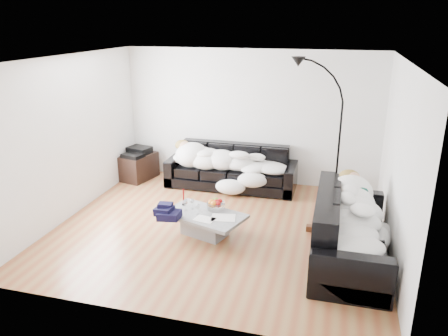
% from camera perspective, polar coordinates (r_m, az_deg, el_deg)
% --- Properties ---
extents(ground, '(5.00, 5.00, 0.00)m').
position_cam_1_polar(ground, '(6.93, -0.65, -7.84)').
color(ground, brown).
rests_on(ground, ground).
extents(wall_back, '(5.00, 0.02, 2.60)m').
position_cam_1_polar(wall_back, '(8.57, 3.41, 6.62)').
color(wall_back, silver).
rests_on(wall_back, ground).
extents(wall_left, '(0.02, 4.50, 2.60)m').
position_cam_1_polar(wall_left, '(7.50, -19.44, 3.78)').
color(wall_left, silver).
rests_on(wall_left, ground).
extents(wall_right, '(0.02, 4.50, 2.60)m').
position_cam_1_polar(wall_right, '(6.28, 21.83, 0.67)').
color(wall_right, silver).
rests_on(wall_right, ground).
extents(ceiling, '(5.00, 5.00, 0.00)m').
position_cam_1_polar(ceiling, '(6.21, -0.74, 14.11)').
color(ceiling, white).
rests_on(ceiling, ground).
extents(sofa_back, '(2.48, 0.86, 0.81)m').
position_cam_1_polar(sofa_back, '(8.42, 0.94, 0.09)').
color(sofa_back, black).
rests_on(sofa_back, ground).
extents(sofa_right, '(0.96, 2.24, 0.91)m').
position_cam_1_polar(sofa_right, '(6.18, 16.27, -7.46)').
color(sofa_right, black).
rests_on(sofa_right, ground).
extents(sleeper_back, '(2.10, 0.72, 0.42)m').
position_cam_1_polar(sleeper_back, '(8.30, 0.87, 1.45)').
color(sleeper_back, white).
rests_on(sleeper_back, sofa_back).
extents(sleeper_right, '(0.81, 1.92, 0.47)m').
position_cam_1_polar(sleeper_right, '(6.10, 16.45, -5.76)').
color(sleeper_right, white).
rests_on(sleeper_right, sofa_right).
extents(teal_cushion, '(0.42, 0.38, 0.20)m').
position_cam_1_polar(teal_cushion, '(6.71, 15.93, -2.80)').
color(teal_cushion, '#094432').
rests_on(teal_cushion, sofa_right).
extents(coffee_table, '(1.34, 1.02, 0.34)m').
position_cam_1_polar(coffee_table, '(6.67, -2.54, -7.33)').
color(coffee_table, '#939699').
rests_on(coffee_table, ground).
extents(fruit_bowl, '(0.35, 0.35, 0.17)m').
position_cam_1_polar(fruit_bowl, '(6.72, -1.05, -4.70)').
color(fruit_bowl, white).
rests_on(fruit_bowl, coffee_table).
extents(wine_glass_a, '(0.09, 0.09, 0.16)m').
position_cam_1_polar(wine_glass_a, '(6.74, -4.20, -4.71)').
color(wine_glass_a, white).
rests_on(wine_glass_a, coffee_table).
extents(wine_glass_b, '(0.10, 0.10, 0.19)m').
position_cam_1_polar(wine_glass_b, '(6.68, -5.01, -4.85)').
color(wine_glass_b, white).
rests_on(wine_glass_b, coffee_table).
extents(wine_glass_c, '(0.08, 0.08, 0.17)m').
position_cam_1_polar(wine_glass_c, '(6.54, -3.42, -5.42)').
color(wine_glass_c, white).
rests_on(wine_glass_c, coffee_table).
extents(candle_left, '(0.06, 0.06, 0.25)m').
position_cam_1_polar(candle_left, '(6.87, -5.33, -3.88)').
color(candle_left, maroon).
rests_on(candle_left, coffee_table).
extents(candle_right, '(0.05, 0.05, 0.27)m').
position_cam_1_polar(candle_right, '(6.87, -5.29, -3.80)').
color(candle_right, maroon).
rests_on(candle_right, coffee_table).
extents(newspaper_a, '(0.40, 0.33, 0.01)m').
position_cam_1_polar(newspaper_a, '(6.46, -0.09, -6.48)').
color(newspaper_a, silver).
rests_on(newspaper_a, coffee_table).
extents(newspaper_b, '(0.33, 0.26, 0.01)m').
position_cam_1_polar(newspaper_b, '(6.42, -2.56, -6.67)').
color(newspaper_b, silver).
rests_on(newspaper_b, coffee_table).
extents(navy_jacket, '(0.40, 0.36, 0.17)m').
position_cam_1_polar(navy_jacket, '(6.46, -7.45, -5.10)').
color(navy_jacket, black).
rests_on(navy_jacket, coffee_table).
extents(shoes, '(0.52, 0.42, 0.10)m').
position_cam_1_polar(shoes, '(7.01, 12.50, -7.55)').
color(shoes, '#472311').
rests_on(shoes, ground).
extents(av_cabinet, '(0.67, 0.85, 0.51)m').
position_cam_1_polar(av_cabinet, '(9.10, -11.13, 0.20)').
color(av_cabinet, black).
rests_on(av_cabinet, ground).
extents(stereo, '(0.51, 0.44, 0.13)m').
position_cam_1_polar(stereo, '(9.00, -11.26, 2.15)').
color(stereo, black).
rests_on(stereo, av_cabinet).
extents(floor_lamp, '(0.82, 0.35, 2.23)m').
position_cam_1_polar(floor_lamp, '(7.71, 14.80, 3.19)').
color(floor_lamp, black).
rests_on(floor_lamp, ground).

